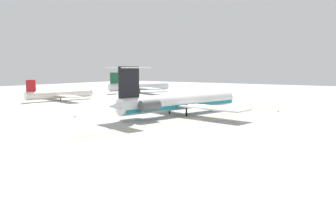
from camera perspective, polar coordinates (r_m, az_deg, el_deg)
ground at (r=74.86m, az=4.65°, el=-2.89°), size 339.50×339.50×0.00m
main_jetliner at (r=80.83m, az=1.73°, el=0.10°), size 40.18×35.94×11.87m
airliner_mid_left at (r=123.90m, az=-17.80°, el=1.38°), size 25.23×25.17×7.59m
airliner_mid_right at (r=157.01m, az=-4.64°, el=2.76°), size 30.66×30.88×9.56m
ground_crew_near_nose at (r=108.87m, az=3.86°, el=0.46°), size 0.33×0.33×1.73m
ground_crew_near_tail at (r=109.82m, az=2.29°, el=0.53°), size 0.28×0.45×1.77m
ground_crew_portside at (r=105.83m, az=4.24°, el=0.28°), size 0.27×0.42×1.67m
safety_cone_nose at (r=91.32m, az=18.51°, el=-1.41°), size 0.40×0.40×0.55m
safety_cone_wingtip at (r=80.57m, az=-15.79°, el=-2.27°), size 0.40×0.40×0.55m
taxiway_centreline at (r=78.10m, az=7.27°, el=-2.54°), size 68.17×16.85×0.01m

